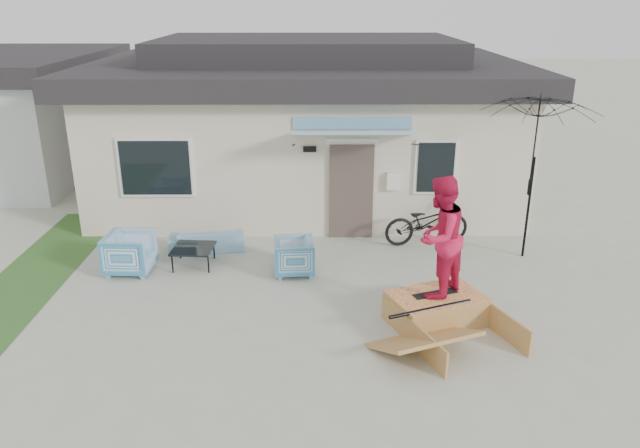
{
  "coord_description": "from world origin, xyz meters",
  "views": [
    {
      "loc": [
        0.23,
        -8.26,
        5.06
      ],
      "look_at": [
        0.3,
        1.8,
        1.3
      ],
      "focal_mm": 34.43,
      "sensor_mm": 36.0,
      "label": 1
    }
  ],
  "objects_px": {
    "armchair_right": "(294,255)",
    "skater": "(440,235)",
    "loveseat": "(207,236)",
    "skate_ramp": "(436,309)",
    "skateboard": "(435,293)",
    "bicycle": "(427,218)",
    "coffee_table": "(194,256)",
    "armchair_left": "(130,251)",
    "patio_umbrella": "(532,174)"
  },
  "relations": [
    {
      "from": "skate_ramp",
      "to": "skater",
      "type": "distance_m",
      "value": 1.28
    },
    {
      "from": "armchair_left",
      "to": "skate_ramp",
      "type": "xyz_separation_m",
      "value": [
        5.56,
        -2.0,
        -0.2
      ]
    },
    {
      "from": "loveseat",
      "to": "skate_ramp",
      "type": "height_order",
      "value": "loveseat"
    },
    {
      "from": "skateboard",
      "to": "bicycle",
      "type": "bearing_deg",
      "value": 62.64
    },
    {
      "from": "coffee_table",
      "to": "skateboard",
      "type": "xyz_separation_m",
      "value": [
        4.38,
        -2.25,
        0.32
      ]
    },
    {
      "from": "skate_ramp",
      "to": "skateboard",
      "type": "xyz_separation_m",
      "value": [
        -0.02,
        0.04,
        0.27
      ]
    },
    {
      "from": "armchair_left",
      "to": "skate_ramp",
      "type": "bearing_deg",
      "value": -107.04
    },
    {
      "from": "loveseat",
      "to": "bicycle",
      "type": "bearing_deg",
      "value": 176.47
    },
    {
      "from": "coffee_table",
      "to": "armchair_left",
      "type": "bearing_deg",
      "value": -165.92
    },
    {
      "from": "skater",
      "to": "coffee_table",
      "type": "bearing_deg",
      "value": -76.88
    },
    {
      "from": "loveseat",
      "to": "armchair_right",
      "type": "xyz_separation_m",
      "value": [
        1.88,
        -1.19,
        0.08
      ]
    },
    {
      "from": "armchair_left",
      "to": "bicycle",
      "type": "xyz_separation_m",
      "value": [
        5.98,
        1.42,
        0.16
      ]
    },
    {
      "from": "skate_ramp",
      "to": "skateboard",
      "type": "bearing_deg",
      "value": 90.0
    },
    {
      "from": "armchair_right",
      "to": "coffee_table",
      "type": "xyz_separation_m",
      "value": [
        -2.0,
        0.38,
        -0.19
      ]
    },
    {
      "from": "skater",
      "to": "bicycle",
      "type": "bearing_deg",
      "value": -147.07
    },
    {
      "from": "armchair_left",
      "to": "skate_ramp",
      "type": "height_order",
      "value": "armchair_left"
    },
    {
      "from": "coffee_table",
      "to": "skater",
      "type": "height_order",
      "value": "skater"
    },
    {
      "from": "armchair_left",
      "to": "skate_ramp",
      "type": "distance_m",
      "value": 5.91
    },
    {
      "from": "coffee_table",
      "to": "skate_ramp",
      "type": "relative_size",
      "value": 0.4
    },
    {
      "from": "armchair_left",
      "to": "coffee_table",
      "type": "relative_size",
      "value": 1.13
    },
    {
      "from": "armchair_left",
      "to": "skater",
      "type": "height_order",
      "value": "skater"
    },
    {
      "from": "coffee_table",
      "to": "skateboard",
      "type": "distance_m",
      "value": 4.93
    },
    {
      "from": "coffee_table",
      "to": "bicycle",
      "type": "bearing_deg",
      "value": 13.15
    },
    {
      "from": "loveseat",
      "to": "armchair_left",
      "type": "distance_m",
      "value": 1.7
    },
    {
      "from": "bicycle",
      "to": "skate_ramp",
      "type": "xyz_separation_m",
      "value": [
        -0.42,
        -3.42,
        -0.35
      ]
    },
    {
      "from": "loveseat",
      "to": "patio_umbrella",
      "type": "relative_size",
      "value": 0.64
    },
    {
      "from": "patio_umbrella",
      "to": "skateboard",
      "type": "height_order",
      "value": "patio_umbrella"
    },
    {
      "from": "patio_umbrella",
      "to": "skate_ramp",
      "type": "bearing_deg",
      "value": -130.33
    },
    {
      "from": "bicycle",
      "to": "skater",
      "type": "distance_m",
      "value": 3.53
    },
    {
      "from": "armchair_right",
      "to": "skater",
      "type": "distance_m",
      "value": 3.23
    },
    {
      "from": "bicycle",
      "to": "patio_umbrella",
      "type": "distance_m",
      "value": 2.32
    },
    {
      "from": "skate_ramp",
      "to": "loveseat",
      "type": "bearing_deg",
      "value": 122.16
    },
    {
      "from": "loveseat",
      "to": "coffee_table",
      "type": "relative_size",
      "value": 2.0
    },
    {
      "from": "patio_umbrella",
      "to": "armchair_left",
      "type": "bearing_deg",
      "value": -174.77
    },
    {
      "from": "loveseat",
      "to": "coffee_table",
      "type": "distance_m",
      "value": 0.84
    },
    {
      "from": "loveseat",
      "to": "armchair_left",
      "type": "relative_size",
      "value": 1.78
    },
    {
      "from": "coffee_table",
      "to": "skate_ramp",
      "type": "distance_m",
      "value": 4.96
    },
    {
      "from": "loveseat",
      "to": "coffee_table",
      "type": "height_order",
      "value": "loveseat"
    },
    {
      "from": "bicycle",
      "to": "patio_umbrella",
      "type": "xyz_separation_m",
      "value": [
        1.89,
        -0.69,
        1.15
      ]
    },
    {
      "from": "coffee_table",
      "to": "bicycle",
      "type": "relative_size",
      "value": 0.42
    },
    {
      "from": "armchair_right",
      "to": "skater",
      "type": "bearing_deg",
      "value": 47.23
    },
    {
      "from": "patio_umbrella",
      "to": "skate_ramp",
      "type": "height_order",
      "value": "patio_umbrella"
    },
    {
      "from": "skateboard",
      "to": "armchair_right",
      "type": "bearing_deg",
      "value": 121.74
    },
    {
      "from": "armchair_right",
      "to": "loveseat",
      "type": "bearing_deg",
      "value": -126.99
    },
    {
      "from": "skater",
      "to": "armchair_right",
      "type": "bearing_deg",
      "value": -87.97
    },
    {
      "from": "coffee_table",
      "to": "patio_umbrella",
      "type": "bearing_deg",
      "value": 3.67
    },
    {
      "from": "loveseat",
      "to": "armchair_left",
      "type": "bearing_deg",
      "value": 33.5
    },
    {
      "from": "armchair_right",
      "to": "skater",
      "type": "relative_size",
      "value": 0.39
    },
    {
      "from": "bicycle",
      "to": "skateboard",
      "type": "xyz_separation_m",
      "value": [
        -0.44,
        -3.38,
        -0.09
      ]
    },
    {
      "from": "loveseat",
      "to": "skateboard",
      "type": "height_order",
      "value": "loveseat"
    }
  ]
}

